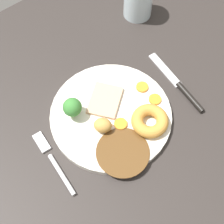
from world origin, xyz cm
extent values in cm
cube|color=#2B2623|center=(0.00, 0.00, 1.80)|extent=(120.00, 84.00, 3.60)
cylinder|color=silver|center=(0.13, -0.24, 4.30)|extent=(25.72, 25.72, 1.40)
cylinder|color=#563819|center=(-3.58, -8.25, 5.15)|extent=(10.71, 10.71, 0.30)
cube|color=tan|center=(0.93, 3.17, 5.40)|extent=(10.05, 9.69, 0.80)
torus|color=#C68938|center=(4.78, -6.76, 6.25)|extent=(7.67, 7.67, 2.50)
ellipsoid|color=#BC8C42|center=(-3.42, -1.69, 6.53)|extent=(4.73, 4.80, 3.07)
cylinder|color=orange|center=(9.53, -3.25, 5.21)|extent=(2.71, 2.71, 0.42)
cylinder|color=orange|center=(9.43, 0.81, 5.26)|extent=(2.67, 2.67, 0.52)
cylinder|color=orange|center=(0.00, -3.22, 5.28)|extent=(2.70, 2.70, 0.56)
cylinder|color=#8CB766|center=(-6.13, 4.81, 5.81)|extent=(1.35, 1.35, 1.62)
sphere|color=#387A33|center=(-6.13, 4.81, 8.00)|extent=(3.92, 3.92, 3.92)
cylinder|color=silver|center=(-15.48, -4.07, 4.05)|extent=(1.66, 9.54, 0.90)
cube|color=silver|center=(-14.82, 4.16, 3.90)|extent=(2.35, 4.65, 0.60)
cylinder|color=black|center=(16.42, -7.25, 4.20)|extent=(2.08, 8.58, 1.20)
cube|color=silver|center=(17.36, 1.70, 3.80)|extent=(2.79, 10.62, 0.40)
camera|label=1|loc=(-20.02, -25.39, 65.54)|focal=52.38mm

